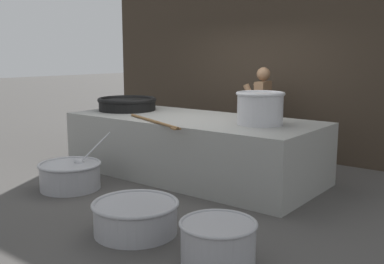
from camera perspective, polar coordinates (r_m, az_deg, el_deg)
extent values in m
plane|color=#474442|center=(7.11, 0.00, -5.47)|extent=(60.00, 60.00, 0.00)
cube|color=#382D23|center=(8.70, 9.13, 11.69)|extent=(7.39, 0.24, 4.35)
cube|color=gray|center=(7.00, 0.00, -1.85)|extent=(3.97, 1.71, 0.92)
cylinder|color=black|center=(7.88, -8.22, 3.41)|extent=(0.98, 0.98, 0.18)
torus|color=black|center=(7.87, -8.24, 4.08)|extent=(1.02, 1.02, 0.08)
cylinder|color=#B7B7BC|center=(6.28, 8.64, 2.91)|extent=(0.63, 0.63, 0.43)
torus|color=#B7B7BC|center=(6.26, 8.69, 4.86)|extent=(0.68, 0.68, 0.04)
cylinder|color=brown|center=(6.43, -5.01, 1.40)|extent=(1.42, 0.60, 0.04)
cube|color=brown|center=(5.82, -2.07, 0.44)|extent=(0.15, 0.14, 0.02)
cylinder|color=#8C6647|center=(7.83, 8.64, -1.09)|extent=(0.12, 0.12, 0.82)
cylinder|color=#8C6647|center=(8.00, 9.04, -0.87)|extent=(0.12, 0.12, 0.82)
cube|color=#334C72|center=(7.89, 8.87, 0.18)|extent=(0.24, 0.28, 0.53)
cube|color=#8C6647|center=(7.81, 8.98, 4.15)|extent=(0.25, 0.52, 0.60)
cylinder|color=#8C6647|center=(7.61, 7.67, 4.01)|extent=(0.34, 0.16, 0.56)
cylinder|color=#8C6647|center=(8.08, 8.84, 4.32)|extent=(0.34, 0.16, 0.56)
sphere|color=#8C6647|center=(7.78, 9.06, 7.29)|extent=(0.23, 0.23, 0.23)
cylinder|color=#9E9EA3|center=(6.59, -15.20, -5.46)|extent=(0.83, 0.83, 0.36)
torus|color=#9E9EA3|center=(6.54, -15.27, -3.96)|extent=(0.88, 0.88, 0.04)
cylinder|color=orange|center=(6.57, -15.23, -4.79)|extent=(0.73, 0.73, 0.09)
cylinder|color=orange|center=(6.71, -15.13, -3.92)|extent=(0.05, 0.05, 0.03)
cylinder|color=orange|center=(6.51, -13.00, -4.23)|extent=(0.07, 0.06, 0.04)
cylinder|color=orange|center=(6.52, -16.01, -4.33)|extent=(0.06, 0.06, 0.04)
cylinder|color=orange|center=(6.66, -16.12, -4.04)|extent=(0.07, 0.07, 0.04)
cylinder|color=orange|center=(6.64, -15.10, -4.06)|extent=(0.05, 0.05, 0.04)
cylinder|color=orange|center=(6.54, -15.66, -4.28)|extent=(0.06, 0.06, 0.04)
cylinder|color=orange|center=(6.35, -16.60, -4.75)|extent=(0.06, 0.06, 0.04)
cylinder|color=orange|center=(6.44, -14.37, -4.45)|extent=(0.06, 0.05, 0.04)
cylinder|color=orange|center=(6.34, -14.15, -4.66)|extent=(0.06, 0.05, 0.04)
cylinder|color=orange|center=(6.35, -15.77, -4.74)|extent=(0.04, 0.04, 0.03)
cylinder|color=orange|center=(6.51, -16.06, -4.42)|extent=(0.05, 0.06, 0.03)
sphere|color=#9E9EA3|center=(6.62, -14.17, -3.90)|extent=(0.15, 0.15, 0.15)
cylinder|color=#9E9EA3|center=(6.72, -12.24, -1.95)|extent=(0.09, 0.56, 0.40)
cylinder|color=#9E9EA3|center=(4.89, -7.16, -10.80)|extent=(0.89, 0.89, 0.32)
torus|color=#9E9EA3|center=(4.83, -7.20, -9.01)|extent=(0.93, 0.93, 0.04)
cylinder|color=tan|center=(4.86, -7.18, -10.00)|extent=(0.78, 0.78, 0.08)
cylinder|color=#9E9EA3|center=(4.20, 3.33, -13.90)|extent=(0.68, 0.68, 0.38)
torus|color=#9E9EA3|center=(4.13, 3.35, -11.51)|extent=(0.72, 0.72, 0.03)
cylinder|color=#6B9347|center=(4.16, 3.34, -12.84)|extent=(0.60, 0.60, 0.09)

